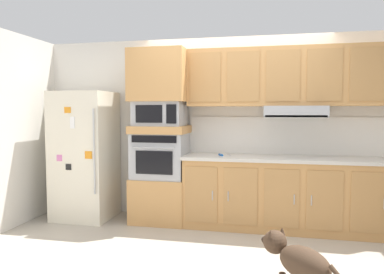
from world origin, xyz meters
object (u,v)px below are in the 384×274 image
Objects in this scene: microwave at (160,114)px; screwdriver at (222,155)px; built_in_oven at (161,155)px; dog at (298,262)px; refrigerator at (85,155)px.

microwave is 3.87× the size of screwdriver.
dog is at bearing -51.20° from built_in_oven.
built_in_oven is 1.17× the size of dog.
refrigerator is 2.51× the size of built_in_oven.
screwdriver is at bearing 0.18° from refrigerator.
screwdriver is (1.92, 0.01, 0.05)m from refrigerator.
screwdriver is 2.20m from dog.
screwdriver is at bearing -4.21° from microwave.
refrigerator reaches higher than built_in_oven.
refrigerator is at bearing 10.50° from dog.
refrigerator is 10.59× the size of screwdriver.
refrigerator reaches higher than screwdriver.
microwave is 2.82m from dog.
built_in_oven is 0.84m from screwdriver.
microwave is at bearing 3.58° from refrigerator.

